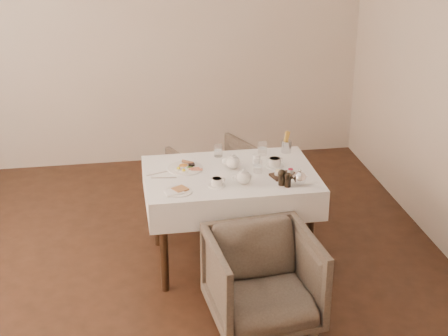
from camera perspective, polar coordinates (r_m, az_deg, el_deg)
name	(u,v)px	position (r m, az deg, el deg)	size (l,w,h in m)	color
table	(230,187)	(5.19, 0.52, -1.57)	(1.28, 0.88, 0.75)	black
armchair_near	(263,280)	(4.64, 3.26, -9.29)	(0.69, 0.71, 0.65)	#483C34
armchair_far	(218,181)	(6.05, -0.54, -1.12)	(0.67, 0.69, 0.63)	#483C34
breakfast_plate	(185,168)	(5.21, -3.23, 0.03)	(0.27, 0.27, 0.03)	white
side_plate	(178,191)	(4.83, -3.86, -1.94)	(0.20, 0.19, 0.02)	white
teapot_centre	(233,161)	(5.18, 0.75, 0.57)	(0.16, 0.12, 0.13)	white
teapot_front	(244,176)	(4.93, 1.65, -0.70)	(0.15, 0.12, 0.12)	white
creamer	(256,159)	(5.29, 2.71, 0.76)	(0.06, 0.06, 0.07)	white
teacup_near	(217,182)	(4.91, -0.60, -1.21)	(0.12, 0.12, 0.06)	white
teacup_far	(275,163)	(5.25, 4.23, 0.44)	(0.14, 0.14, 0.07)	white
glass_left	(218,151)	(5.42, -0.48, 1.44)	(0.07, 0.07, 0.09)	silver
glass_mid	(258,166)	(5.13, 2.83, 0.14)	(0.07, 0.07, 0.10)	silver
glass_right	(262,149)	(5.45, 3.22, 1.62)	(0.07, 0.07, 0.10)	silver
condiment_board	(284,174)	(5.09, 4.98, -0.54)	(0.21, 0.17, 0.05)	black
pepper_mill_left	(282,177)	(4.93, 4.82, -0.77)	(0.06, 0.06, 0.12)	black
pepper_mill_right	(288,180)	(4.91, 5.33, -0.97)	(0.05, 0.05, 0.11)	black
silver_pot	(300,177)	(4.94, 6.31, -0.75)	(0.12, 0.10, 0.12)	white
fries_cup	(286,143)	(5.51, 5.21, 2.07)	(0.08, 0.08, 0.18)	silver
cutlery_fork	(158,173)	(5.14, -5.54, -0.46)	(0.01, 0.18, 0.00)	silver
cutlery_knife	(164,178)	(5.06, -5.02, -0.83)	(0.01, 0.19, 0.00)	silver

